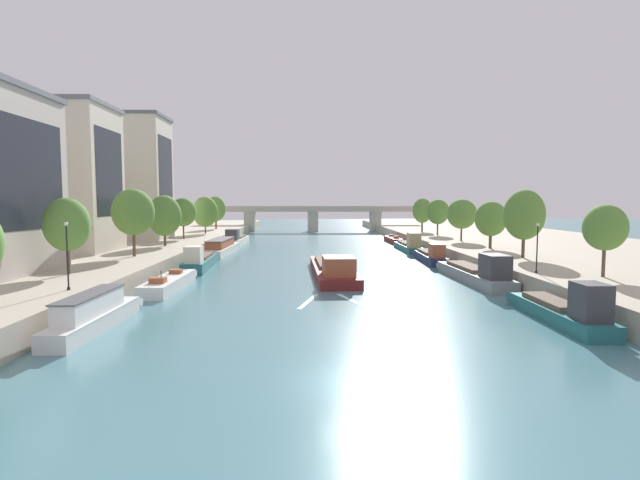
# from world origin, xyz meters

# --- Properties ---
(ground_plane) EXTENTS (400.00, 400.00, 0.00)m
(ground_plane) POSITION_xyz_m (0.00, 0.00, 0.00)
(ground_plane) COLOR teal
(quay_left) EXTENTS (36.00, 170.00, 1.86)m
(quay_left) POSITION_xyz_m (-34.89, 55.00, 0.93)
(quay_left) COLOR #B2A893
(quay_left) RESTS_ON ground
(quay_right) EXTENTS (36.00, 170.00, 1.86)m
(quay_right) POSITION_xyz_m (34.89, 55.00, 0.93)
(quay_right) COLOR #B2A893
(quay_right) RESTS_ON ground
(barge_midriver) EXTENTS (4.73, 20.96, 2.79)m
(barge_midriver) POSITION_xyz_m (1.07, 31.15, 0.83)
(barge_midriver) COLOR maroon
(barge_midriver) RESTS_ON ground
(wake_behind_barge) EXTENTS (5.60, 5.99, 0.03)m
(wake_behind_barge) POSITION_xyz_m (0.12, 17.75, 0.01)
(wake_behind_barge) COLOR silver
(wake_behind_barge) RESTS_ON ground
(moored_boat_left_second) EXTENTS (2.10, 11.60, 2.42)m
(moored_boat_left_second) POSITION_xyz_m (-15.27, 9.47, 1.01)
(moored_boat_left_second) COLOR silver
(moored_boat_left_second) RESTS_ON ground
(moored_boat_left_upstream) EXTENTS (2.53, 12.04, 2.18)m
(moored_boat_left_upstream) POSITION_xyz_m (-14.58, 24.05, 0.57)
(moored_boat_left_upstream) COLOR silver
(moored_boat_left_upstream) RESTS_ON ground
(moored_boat_left_near) EXTENTS (2.95, 12.60, 3.08)m
(moored_boat_left_near) POSITION_xyz_m (-14.61, 37.09, 0.93)
(moored_boat_left_near) COLOR #23666B
(moored_boat_left_near) RESTS_ON ground
(moored_boat_left_far) EXTENTS (3.53, 16.88, 2.35)m
(moored_boat_left_far) POSITION_xyz_m (-14.98, 54.42, 0.98)
(moored_boat_left_far) COLOR silver
(moored_boat_left_far) RESTS_ON ground
(moored_boat_left_downstream) EXTENTS (3.26, 14.54, 3.10)m
(moored_boat_left_downstream) POSITION_xyz_m (-14.95, 70.44, 0.92)
(moored_boat_left_downstream) COLOR silver
(moored_boat_left_downstream) RESTS_ON ground
(moored_boat_right_midway) EXTENTS (2.37, 11.64, 3.26)m
(moored_boat_right_midway) POSITION_xyz_m (15.15, 10.05, 0.93)
(moored_boat_right_midway) COLOR #23666B
(moored_boat_right_midway) RESTS_ON ground
(moored_boat_right_lone) EXTENTS (3.20, 16.13, 3.31)m
(moored_boat_right_lone) POSITION_xyz_m (15.10, 26.49, 0.96)
(moored_boat_right_lone) COLOR gray
(moored_boat_right_lone) RESTS_ON ground
(moored_boat_right_end) EXTENTS (2.70, 12.89, 2.77)m
(moored_boat_right_end) POSITION_xyz_m (14.70, 42.80, 0.83)
(moored_boat_right_end) COLOR #1E284C
(moored_boat_right_end) RESTS_ON ground
(moored_boat_right_second) EXTENTS (2.45, 13.90, 3.25)m
(moored_boat_right_second) POSITION_xyz_m (14.88, 57.30, 0.93)
(moored_boat_right_second) COLOR #23666B
(moored_boat_right_second) RESTS_ON ground
(moored_boat_right_gap_after) EXTENTS (1.97, 11.24, 2.15)m
(moored_boat_right_gap_after) POSITION_xyz_m (15.20, 73.50, 0.56)
(moored_boat_right_gap_after) COLOR maroon
(moored_boat_right_gap_after) RESTS_ON ground
(tree_left_past_mid) EXTENTS (3.78, 3.78, 6.55)m
(tree_left_past_mid) POSITION_xyz_m (-22.20, 20.75, 6.13)
(tree_left_past_mid) COLOR brown
(tree_left_past_mid) RESTS_ON quay_left
(tree_left_midway) EXTENTS (4.68, 4.68, 7.66)m
(tree_left_midway) POSITION_xyz_m (-21.36, 34.42, 6.88)
(tree_left_midway) COLOR brown
(tree_left_midway) RESTS_ON quay_left
(tree_left_end_of_row) EXTENTS (4.60, 4.60, 7.07)m
(tree_left_end_of_row) POSITION_xyz_m (-21.60, 47.40, 6.08)
(tree_left_end_of_row) COLOR brown
(tree_left_end_of_row) RESTS_ON quay_left
(tree_left_distant) EXTENTS (4.23, 4.23, 6.77)m
(tree_left_distant) POSITION_xyz_m (-22.12, 59.92, 6.29)
(tree_left_distant) COLOR brown
(tree_left_distant) RESTS_ON quay_left
(tree_left_second) EXTENTS (4.77, 4.77, 7.13)m
(tree_left_second) POSITION_xyz_m (-21.23, 73.15, 6.06)
(tree_left_second) COLOR brown
(tree_left_second) RESTS_ON quay_left
(tree_left_by_lamp) EXTENTS (4.33, 4.33, 7.33)m
(tree_left_by_lamp) POSITION_xyz_m (-22.05, 88.75, 6.39)
(tree_left_by_lamp) COLOR brown
(tree_left_by_lamp) RESTS_ON quay_left
(tree_right_past_mid) EXTENTS (3.42, 3.42, 5.99)m
(tree_right_past_mid) POSITION_xyz_m (22.71, 18.00, 5.94)
(tree_right_past_mid) COLOR brown
(tree_right_past_mid) RESTS_ON quay_right
(tree_right_by_lamp) EXTENTS (4.40, 4.40, 7.54)m
(tree_right_by_lamp) POSITION_xyz_m (22.17, 31.75, 6.62)
(tree_right_by_lamp) COLOR brown
(tree_right_by_lamp) RESTS_ON quay_right
(tree_right_midway) EXTENTS (4.13, 4.13, 6.24)m
(tree_right_midway) POSITION_xyz_m (22.57, 42.46, 5.78)
(tree_right_midway) COLOR brown
(tree_right_midway) RESTS_ON quay_right
(tree_right_nearest) EXTENTS (4.57, 4.57, 6.59)m
(tree_right_nearest) POSITION_xyz_m (22.47, 54.22, 6.12)
(tree_right_nearest) COLOR brown
(tree_right_nearest) RESTS_ON quay_right
(tree_right_third) EXTENTS (4.10, 4.10, 6.60)m
(tree_right_third) POSITION_xyz_m (22.44, 67.96, 6.15)
(tree_right_third) COLOR brown
(tree_right_third) RESTS_ON quay_right
(tree_right_end_of_row) EXTENTS (3.97, 3.97, 6.85)m
(tree_right_end_of_row) POSITION_xyz_m (22.00, 78.11, 6.17)
(tree_right_end_of_row) COLOR brown
(tree_right_end_of_row) RESTS_ON quay_right
(lamppost_left_bank) EXTENTS (0.28, 0.28, 4.80)m
(lamppost_left_bank) POSITION_xyz_m (-18.61, 13.23, 4.49)
(lamppost_left_bank) COLOR black
(lamppost_left_bank) RESTS_ON quay_left
(lamppost_right_bank) EXTENTS (0.28, 0.28, 4.35)m
(lamppost_right_bank) POSITION_xyz_m (18.22, 20.31, 4.26)
(lamppost_right_bank) COLOR black
(lamppost_right_bank) RESTS_ON quay_right
(building_left_corner) EXTENTS (12.38, 10.34, 18.14)m
(building_left_corner) POSITION_xyz_m (-32.03, 39.99, 10.95)
(building_left_corner) COLOR beige
(building_left_corner) RESTS_ON quay_left
(building_left_tall) EXTENTS (15.00, 9.68, 20.09)m
(building_left_tall) POSITION_xyz_m (-32.03, 59.73, 11.93)
(building_left_tall) COLOR beige
(building_left_tall) RESTS_ON quay_left
(bridge_far) EXTENTS (57.79, 4.40, 6.79)m
(bridge_far) POSITION_xyz_m (0.00, 110.02, 4.29)
(bridge_far) COLOR #ADA899
(bridge_far) RESTS_ON ground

